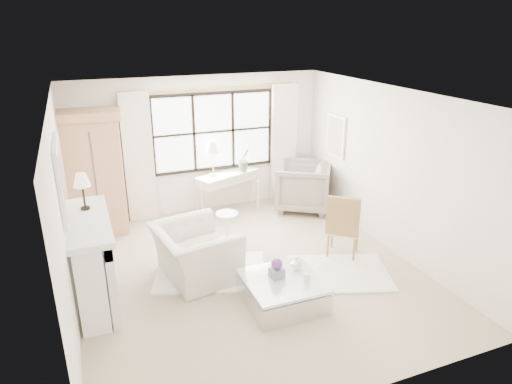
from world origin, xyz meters
TOP-DOWN VIEW (x-y plane):
  - floor at (0.00, 0.00)m, footprint 5.50×5.50m
  - ceiling at (0.00, 0.00)m, footprint 5.50×5.50m
  - wall_back at (0.00, 2.75)m, footprint 5.00×0.00m
  - wall_front at (0.00, -2.75)m, footprint 5.00×0.00m
  - wall_left at (-2.50, 0.00)m, footprint 0.00×5.50m
  - wall_right at (2.50, 0.00)m, footprint 0.00×5.50m
  - window_pane at (0.30, 2.73)m, footprint 2.40×0.02m
  - window_frame at (0.30, 2.72)m, footprint 2.50×0.04m
  - curtain_rod at (0.30, 2.67)m, footprint 3.30×0.04m
  - curtain_left at (-1.20, 2.65)m, footprint 0.55×0.10m
  - curtain_right at (1.80, 2.65)m, footprint 0.55×0.10m
  - fireplace at (-2.27, 0.00)m, footprint 0.58×1.66m
  - mirror_frame at (-2.47, 0.00)m, footprint 0.05×1.15m
  - mirror_glass at (-2.44, 0.00)m, footprint 0.02×1.00m
  - art_frame at (2.47, 1.70)m, footprint 0.04×0.62m
  - art_canvas at (2.45, 1.70)m, footprint 0.01×0.52m
  - mantel_lamp at (-2.24, 0.35)m, footprint 0.22×0.22m
  - armoire at (-2.03, 2.37)m, footprint 1.18×0.81m
  - console_table at (0.48, 2.45)m, footprint 1.37×0.90m
  - console_lamp at (0.18, 2.43)m, footprint 0.28×0.28m
  - orchid_plant at (0.84, 2.46)m, footprint 0.32×0.29m
  - side_table at (0.04, 1.19)m, footprint 0.40×0.40m
  - rug_left at (-0.56, 0.19)m, footprint 1.96×1.65m
  - rug_right at (1.26, -0.58)m, footprint 1.79×1.56m
  - club_armchair at (-0.80, 0.16)m, footprint 1.26×1.39m
  - wingback_chair at (1.94, 1.98)m, footprint 1.45×1.44m
  - french_chair at (1.62, -0.08)m, footprint 0.68×0.68m
  - coffee_table at (0.12, -0.97)m, footprint 1.00×1.00m
  - planter_box at (0.06, -0.89)m, footprint 0.19×0.19m
  - planter_flowers at (0.06, -0.89)m, footprint 0.15×0.15m
  - pillar_candle at (0.39, -1.13)m, footprint 0.09×0.09m
  - coffee_vase at (0.40, -0.79)m, footprint 0.19×0.19m

SIDE VIEW (x-z plane):
  - floor at x=0.00m, z-range 0.00..0.00m
  - rug_right at x=1.26m, z-range 0.00..0.03m
  - rug_left at x=-0.56m, z-range 0.00..0.03m
  - coffee_table at x=0.12m, z-range -0.01..0.37m
  - french_chair at x=1.62m, z-range -0.23..0.85m
  - side_table at x=0.04m, z-range 0.08..0.58m
  - console_table at x=0.48m, z-range 0.00..0.80m
  - club_armchair at x=-0.80m, z-range 0.00..0.80m
  - pillar_candle at x=0.39m, z-range 0.38..0.50m
  - planter_box at x=0.06m, z-range 0.38..0.51m
  - coffee_vase at x=0.40m, z-range 0.38..0.55m
  - wingback_chair at x=1.94m, z-range 0.00..0.97m
  - planter_flowers at x=0.06m, z-range 0.51..0.66m
  - fireplace at x=-2.27m, z-range 0.02..1.28m
  - orchid_plant at x=0.84m, z-range 0.80..1.29m
  - armoire at x=-2.03m, z-range 0.02..2.26m
  - curtain_left at x=-1.20m, z-range 0.00..2.47m
  - curtain_right at x=1.80m, z-range 0.00..2.47m
  - wall_left at x=-2.50m, z-range -1.40..4.10m
  - wall_right at x=2.50m, z-range -1.40..4.10m
  - wall_back at x=0.00m, z-range -1.15..3.85m
  - wall_front at x=0.00m, z-range -1.15..3.85m
  - console_lamp at x=0.18m, z-range 1.01..1.70m
  - art_frame at x=2.47m, z-range 1.14..1.96m
  - art_canvas at x=2.45m, z-range 1.19..1.91m
  - window_pane at x=0.30m, z-range 0.85..2.35m
  - window_frame at x=0.30m, z-range 0.85..2.35m
  - mantel_lamp at x=-2.24m, z-range 1.40..1.91m
  - mirror_frame at x=-2.47m, z-range 1.37..2.31m
  - mirror_glass at x=-2.44m, z-range 1.44..2.24m
  - curtain_rod at x=0.30m, z-range 2.45..2.49m
  - ceiling at x=0.00m, z-range 2.70..2.70m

